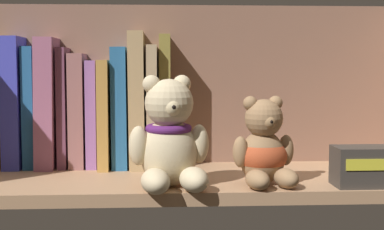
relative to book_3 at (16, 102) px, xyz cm
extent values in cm
cube|color=#A87F5B|center=(29.69, -10.98, -12.88)|extent=(81.89, 27.00, 2.00)
cube|color=brown|center=(29.69, 3.12, 2.12)|extent=(84.29, 1.20, 32.00)
cube|color=#3F44C5|center=(0.00, 0.00, 0.00)|extent=(3.13, 10.90, 23.75)
cube|color=#225A8E|center=(2.96, 0.00, -0.89)|extent=(2.03, 9.49, 21.98)
cube|color=#9F5C7C|center=(6.00, 0.00, -0.10)|extent=(3.58, 12.47, 23.59)
cube|color=#6A3A51|center=(8.83, 0.00, -0.97)|extent=(1.61, 9.72, 21.81)
cube|color=#946060|center=(11.37, 0.00, -1.50)|extent=(2.69, 9.91, 20.75)
cube|color=#9360AA|center=(14.04, 0.00, -2.13)|extent=(1.88, 9.79, 19.49)
cube|color=#BB8B43|center=(16.35, 0.00, -2.11)|extent=(1.95, 14.56, 19.54)
cube|color=#256096|center=(19.07, 0.00, -0.94)|extent=(2.89, 12.35, 21.88)
cube|color=tan|center=(22.21, 0.00, 0.43)|extent=(2.96, 14.30, 24.64)
cube|color=tan|center=(24.91, 0.00, -0.76)|extent=(1.85, 13.86, 22.23)
cube|color=olive|center=(27.23, 0.00, 0.22)|extent=(2.01, 10.02, 24.18)
ellipsoid|color=beige|center=(27.63, -19.28, -6.68)|extent=(8.84, 8.11, 10.40)
sphere|color=beige|center=(27.71, -19.79, 0.97)|extent=(7.40, 7.40, 7.40)
sphere|color=beige|center=(25.08, -19.70, 3.86)|extent=(2.77, 2.77, 2.77)
sphere|color=beige|center=(30.18, -18.85, 3.86)|extent=(2.77, 2.77, 2.77)
sphere|color=beige|center=(28.14, -22.38, 0.53)|extent=(2.77, 2.77, 2.77)
sphere|color=black|center=(28.30, -23.33, 0.60)|extent=(0.97, 0.97, 0.97)
ellipsoid|color=beige|center=(25.61, -24.62, -10.03)|extent=(5.23, 7.52, 3.70)
ellipsoid|color=beige|center=(31.26, -23.68, -10.03)|extent=(5.23, 7.52, 3.70)
ellipsoid|color=beige|center=(23.10, -20.55, -5.38)|extent=(3.45, 3.45, 6.01)
ellipsoid|color=beige|center=(32.33, -19.03, -5.38)|extent=(3.45, 3.45, 6.01)
torus|color=#582165|center=(27.63, -19.28, -2.93)|extent=(7.10, 7.10, 1.33)
ellipsoid|color=#93704C|center=(42.35, -18.27, -7.67)|extent=(7.15, 6.56, 8.41)
sphere|color=#93704C|center=(42.43, -18.68, -1.48)|extent=(5.98, 5.98, 5.98)
sphere|color=#93704C|center=(40.30, -18.67, 0.85)|extent=(2.24, 2.24, 2.24)
sphere|color=#93704C|center=(44.41, -17.86, 0.85)|extent=(2.24, 2.24, 2.24)
sphere|color=#9B754E|center=(42.85, -20.76, -1.84)|extent=(2.24, 2.24, 2.24)
sphere|color=black|center=(43.00, -21.53, -1.78)|extent=(0.78, 0.78, 0.78)
ellipsoid|color=#93704C|center=(40.86, -22.64, -10.38)|extent=(4.39, 6.15, 2.99)
ellipsoid|color=#93704C|center=(45.40, -21.74, -10.38)|extent=(4.39, 6.15, 2.99)
ellipsoid|color=#93704C|center=(38.72, -19.41, -6.62)|extent=(2.86, 2.86, 4.86)
ellipsoid|color=#93704C|center=(46.15, -17.94, -6.62)|extent=(2.86, 2.86, 4.86)
ellipsoid|color=#B04726|center=(42.35, -18.27, -7.46)|extent=(7.74, 7.15, 5.89)
cube|color=#38332D|center=(58.53, -20.88, -8.82)|extent=(10.94, 5.81, 6.11)
cube|color=gold|center=(58.53, -23.86, -8.05)|extent=(9.30, 0.16, 1.71)
camera|label=1|loc=(26.19, -105.68, 6.33)|focal=53.18mm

